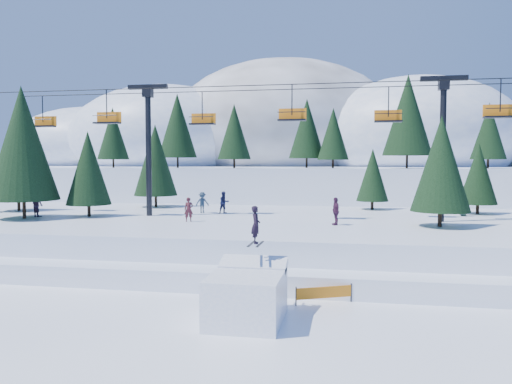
% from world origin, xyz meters
% --- Properties ---
extents(ground, '(160.00, 160.00, 0.00)m').
position_xyz_m(ground, '(0.00, 0.00, 0.00)').
color(ground, white).
rests_on(ground, ground).
extents(mid_shelf, '(70.00, 22.00, 2.50)m').
position_xyz_m(mid_shelf, '(0.00, 18.00, 1.25)').
color(mid_shelf, white).
rests_on(mid_shelf, ground).
extents(berm, '(70.00, 6.00, 1.10)m').
position_xyz_m(berm, '(0.00, 8.00, 0.55)').
color(berm, white).
rests_on(berm, ground).
extents(mountain_ridge, '(119.00, 60.00, 26.46)m').
position_xyz_m(mountain_ridge, '(-5.08, 73.34, 9.64)').
color(mountain_ridge, white).
rests_on(mountain_ridge, ground).
extents(jump_kicker, '(3.02, 4.29, 4.77)m').
position_xyz_m(jump_kicker, '(2.28, 1.26, 1.14)').
color(jump_kicker, white).
rests_on(jump_kicker, ground).
extents(chairlift, '(46.00, 3.21, 10.28)m').
position_xyz_m(chairlift, '(1.08, 18.05, 9.32)').
color(chairlift, black).
rests_on(chairlift, mid_shelf).
extents(conifer_stand, '(64.42, 15.99, 10.06)m').
position_xyz_m(conifer_stand, '(0.48, 18.94, 7.15)').
color(conifer_stand, black).
rests_on(conifer_stand, mid_shelf).
extents(distant_skiers, '(33.48, 8.52, 1.87)m').
position_xyz_m(distant_skiers, '(-3.17, 18.50, 3.39)').
color(distant_skiers, '#273949').
rests_on(distant_skiers, mid_shelf).
extents(banner_near, '(2.61, 1.22, 0.90)m').
position_xyz_m(banner_near, '(5.37, 4.41, 0.54)').
color(banner_near, black).
rests_on(banner_near, ground).
extents(banner_far, '(2.84, 0.40, 0.90)m').
position_xyz_m(banner_far, '(9.48, 5.37, 0.54)').
color(banner_far, black).
rests_on(banner_far, ground).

